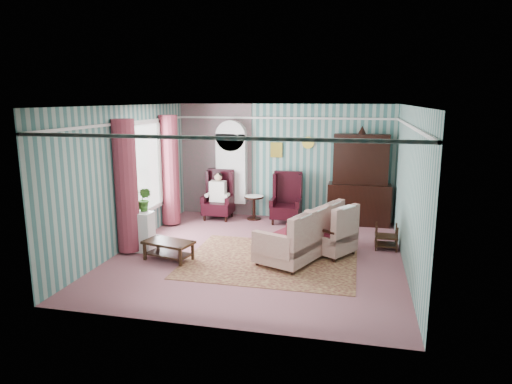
% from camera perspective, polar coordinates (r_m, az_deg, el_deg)
% --- Properties ---
extents(floor, '(6.00, 6.00, 0.00)m').
position_cam_1_polar(floor, '(9.11, 0.34, -7.81)').
color(floor, '#905458').
rests_on(floor, ground).
extents(room_shell, '(5.53, 6.02, 2.91)m').
position_cam_1_polar(room_shell, '(8.97, -3.27, 5.05)').
color(room_shell, '#3A6A66').
rests_on(room_shell, ground).
extents(bookcase, '(0.80, 0.28, 2.24)m').
position_cam_1_polar(bookcase, '(11.83, -3.07, 2.32)').
color(bookcase, silver).
rests_on(bookcase, floor).
extents(dresser_hutch, '(1.50, 0.56, 2.36)m').
position_cam_1_polar(dresser_hutch, '(11.26, 12.88, 1.87)').
color(dresser_hutch, black).
rests_on(dresser_hutch, floor).
extents(wingback_left, '(0.76, 0.80, 1.25)m').
position_cam_1_polar(wingback_left, '(11.63, -4.76, -0.36)').
color(wingback_left, black).
rests_on(wingback_left, floor).
extents(wingback_right, '(0.76, 0.80, 1.25)m').
position_cam_1_polar(wingback_right, '(11.23, 3.79, -0.77)').
color(wingback_right, black).
rests_on(wingback_right, floor).
extents(seated_woman, '(0.44, 0.40, 1.18)m').
position_cam_1_polar(seated_woman, '(11.64, -4.75, -0.52)').
color(seated_woman, white).
rests_on(seated_woman, floor).
extents(round_side_table, '(0.50, 0.50, 0.60)m').
position_cam_1_polar(round_side_table, '(11.61, -0.26, -1.98)').
color(round_side_table, black).
rests_on(round_side_table, floor).
extents(nest_table, '(0.45, 0.38, 0.54)m').
position_cam_1_polar(nest_table, '(9.71, 15.98, -5.36)').
color(nest_table, black).
rests_on(nest_table, floor).
extents(plant_stand, '(0.55, 0.35, 0.80)m').
position_cam_1_polar(plant_stand, '(9.51, -14.38, -4.81)').
color(plant_stand, silver).
rests_on(plant_stand, floor).
extents(rug, '(3.20, 2.60, 0.01)m').
position_cam_1_polar(rug, '(8.78, 1.84, -8.55)').
color(rug, '#54211C').
rests_on(rug, floor).
extents(sofa, '(1.61, 2.24, 1.10)m').
position_cam_1_polar(sofa, '(8.88, 5.57, -4.64)').
color(sofa, beige).
rests_on(sofa, floor).
extents(floral_armchair, '(1.15, 1.16, 1.02)m').
position_cam_1_polar(floral_armchair, '(9.07, 9.40, -4.68)').
color(floral_armchair, beige).
rests_on(floral_armchair, floor).
extents(coffee_table, '(1.03, 0.70, 0.37)m').
position_cam_1_polar(coffee_table, '(8.91, -10.86, -7.20)').
color(coffee_table, black).
rests_on(coffee_table, floor).
extents(potted_plant_a, '(0.39, 0.35, 0.40)m').
position_cam_1_polar(potted_plant_a, '(9.35, -15.24, -1.34)').
color(potted_plant_a, '#1A541E').
rests_on(potted_plant_a, plant_stand).
extents(potted_plant_b, '(0.30, 0.25, 0.49)m').
position_cam_1_polar(potted_plant_b, '(9.40, -13.75, -0.90)').
color(potted_plant_b, '#21531A').
rests_on(potted_plant_b, plant_stand).
extents(potted_plant_c, '(0.29, 0.29, 0.43)m').
position_cam_1_polar(potted_plant_c, '(9.47, -14.94, -1.06)').
color(potted_plant_c, '#184B17').
rests_on(potted_plant_c, plant_stand).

